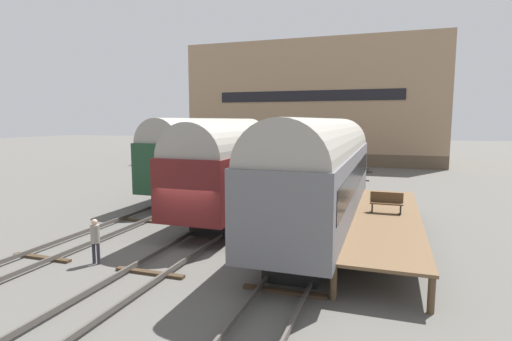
{
  "coord_description": "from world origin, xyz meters",
  "views": [
    {
      "loc": [
        7.59,
        -14.2,
        5.21
      ],
      "look_at": [
        0.0,
        8.39,
        2.2
      ],
      "focal_mm": 28.0,
      "sensor_mm": 36.0,
      "label": 1
    }
  ],
  "objects": [
    {
      "name": "ground_plane",
      "position": [
        0.0,
        0.0,
        0.0
      ],
      "size": [
        200.0,
        200.0,
        0.0
      ],
      "primitive_type": "plane",
      "color": "#56544F"
    },
    {
      "name": "track_left",
      "position": [
        -4.72,
        0.0,
        0.14
      ],
      "size": [
        2.6,
        60.0,
        0.26
      ],
      "color": "#4C4742",
      "rests_on": "ground"
    },
    {
      "name": "track_middle",
      "position": [
        0.0,
        0.0,
        0.14
      ],
      "size": [
        2.6,
        60.0,
        0.26
      ],
      "color": "#4C4742",
      "rests_on": "ground"
    },
    {
      "name": "track_right",
      "position": [
        4.72,
        0.0,
        0.14
      ],
      "size": [
        2.6,
        60.0,
        0.26
      ],
      "color": "#4C4742",
      "rests_on": "ground"
    },
    {
      "name": "train_car_green",
      "position": [
        -4.72,
        12.87,
        3.04
      ],
      "size": [
        3.04,
        16.19,
        5.35
      ],
      "color": "black",
      "rests_on": "ground"
    },
    {
      "name": "train_car_grey",
      "position": [
        4.72,
        3.69,
        2.99
      ],
      "size": [
        3.12,
        15.17,
        5.3
      ],
      "color": "black",
      "rests_on": "ground"
    },
    {
      "name": "train_car_maroon",
      "position": [
        0.0,
        8.6,
        2.91
      ],
      "size": [
        3.13,
        18.08,
        5.15
      ],
      "color": "black",
      "rests_on": "ground"
    },
    {
      "name": "station_platform",
      "position": [
        7.5,
        3.37,
        1.05
      ],
      "size": [
        2.92,
        12.96,
        1.13
      ],
      "color": "brown",
      "rests_on": "ground"
    },
    {
      "name": "bench",
      "position": [
        7.55,
        4.05,
        1.62
      ],
      "size": [
        1.4,
        0.4,
        0.91
      ],
      "color": "brown",
      "rests_on": "station_platform"
    },
    {
      "name": "person_worker",
      "position": [
        -2.4,
        -2.77,
        1.0
      ],
      "size": [
        0.32,
        0.32,
        1.67
      ],
      "color": "#282833",
      "rests_on": "ground"
    },
    {
      "name": "warehouse_building",
      "position": [
        -1.61,
        38.22,
        7.25
      ],
      "size": [
        30.39,
        13.12,
        14.51
      ],
      "color": "brown",
      "rests_on": "ground"
    }
  ]
}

